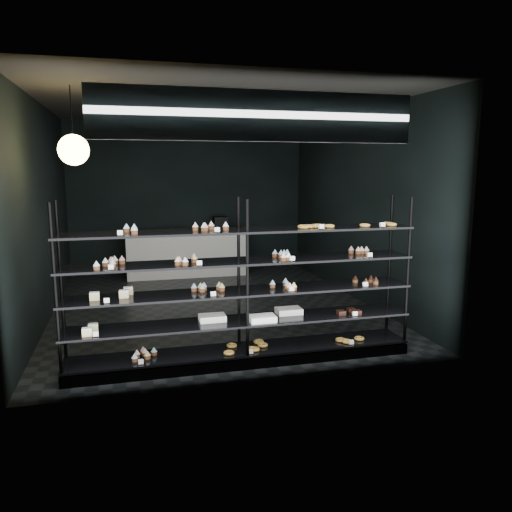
% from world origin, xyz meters
% --- Properties ---
extents(room, '(5.01, 6.01, 3.20)m').
position_xyz_m(room, '(0.00, 0.00, 1.60)').
color(room, black).
rests_on(room, ground).
extents(display_shelf, '(4.00, 0.50, 1.91)m').
position_xyz_m(display_shelf, '(-0.09, -2.45, 0.63)').
color(display_shelf, black).
rests_on(display_shelf, room).
extents(signage, '(3.30, 0.05, 0.50)m').
position_xyz_m(signage, '(0.00, -2.93, 2.75)').
color(signage, '#0C1F3E').
rests_on(signage, room).
extents(pendant_lamp, '(0.36, 0.36, 0.91)m').
position_xyz_m(pendant_lamp, '(-1.88, -1.54, 2.45)').
color(pendant_lamp, black).
rests_on(pendant_lamp, room).
extents(service_counter, '(2.57, 0.65, 1.23)m').
position_xyz_m(service_counter, '(-0.12, 2.50, 0.50)').
color(service_counter, silver).
rests_on(service_counter, room).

